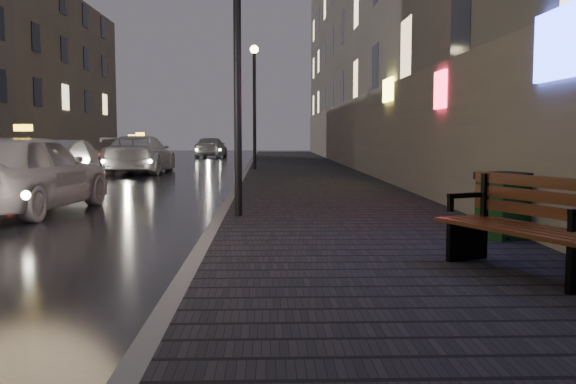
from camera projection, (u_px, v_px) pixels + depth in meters
name	position (u px, v px, depth m)	size (l,w,h in m)	color
ground	(4.00, 318.00, 5.79)	(120.00, 120.00, 0.00)	black
sidewalk	(303.00, 172.00, 26.81)	(4.60, 58.00, 0.15)	black
curb	(246.00, 172.00, 26.73)	(0.20, 58.00, 0.15)	slate
curb_far	(30.00, 172.00, 26.44)	(0.20, 58.00, 0.15)	slate
building_near	(366.00, 31.00, 30.32)	(1.80, 50.00, 13.00)	#605B54
building_far_c	(34.00, 78.00, 43.67)	(6.00, 22.00, 11.00)	#6B6051
lamp_near	(237.00, 32.00, 11.51)	(0.36, 0.36, 5.28)	black
lamp_far	(254.00, 91.00, 27.43)	(0.36, 0.36, 5.28)	black
bench	(528.00, 225.00, 6.89)	(1.48, 2.17, 1.05)	black
trash_bin	(504.00, 205.00, 9.25)	(0.81, 0.81, 0.95)	black
taxi_near	(25.00, 172.00, 13.37)	(2.02, 5.03, 1.71)	silver
car_left_mid	(55.00, 162.00, 21.46)	(1.54, 4.42, 1.46)	#A9A7B0
taxi_mid	(141.00, 154.00, 27.15)	(2.22, 5.46, 1.59)	silver
taxi_far	(132.00, 152.00, 33.15)	(2.47, 5.36, 1.49)	white
car_far	(211.00, 147.00, 45.01)	(1.78, 4.41, 1.50)	gray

